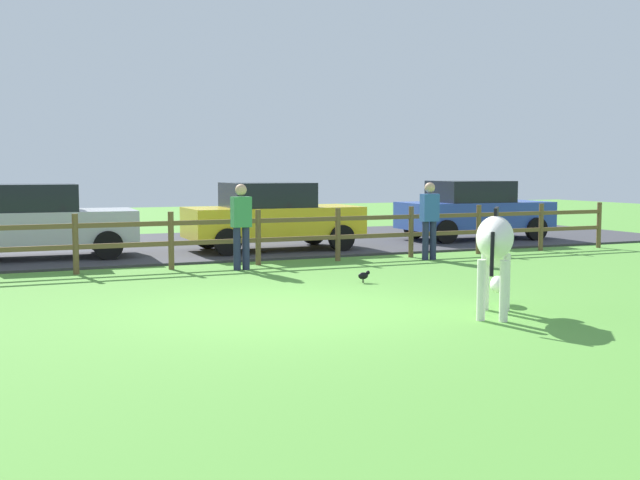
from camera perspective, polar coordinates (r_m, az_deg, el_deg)
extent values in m
plane|color=#549338|center=(10.89, -2.41, -5.05)|extent=(60.00, 60.00, 0.00)
cube|color=#38383D|center=(19.77, -12.20, -0.50)|extent=(28.00, 7.40, 0.05)
cylinder|color=brown|center=(15.15, -17.15, -0.28)|extent=(0.11, 0.11, 1.11)
cylinder|color=brown|center=(15.44, -10.65, -0.04)|extent=(0.11, 0.11, 1.11)
cylinder|color=brown|center=(15.93, -4.47, 0.18)|extent=(0.11, 0.11, 1.11)
cylinder|color=brown|center=(16.59, 1.29, 0.39)|extent=(0.11, 0.11, 1.11)
cylinder|color=brown|center=(17.40, 6.56, 0.58)|extent=(0.11, 0.11, 1.11)
cylinder|color=brown|center=(18.34, 11.32, 0.75)|extent=(0.11, 0.11, 1.11)
cylinder|color=brown|center=(19.40, 15.60, 0.90)|extent=(0.11, 0.11, 1.11)
cylinder|color=brown|center=(20.56, 19.41, 1.02)|extent=(0.11, 0.11, 1.11)
cube|color=brown|center=(15.45, -10.65, -0.25)|extent=(21.13, 0.06, 0.09)
cube|color=brown|center=(15.42, -10.67, 1.19)|extent=(21.13, 0.06, 0.09)
ellipsoid|color=white|center=(10.60, 12.46, 0.18)|extent=(1.15, 1.27, 0.56)
cylinder|color=white|center=(11.07, 11.77, -2.94)|extent=(0.11, 0.11, 0.78)
cylinder|color=white|center=(11.06, 13.22, -2.98)|extent=(0.11, 0.11, 0.78)
cylinder|color=white|center=(10.28, 11.51, -3.56)|extent=(0.11, 0.11, 0.78)
cylinder|color=white|center=(10.27, 13.07, -3.60)|extent=(0.11, 0.11, 0.78)
cylinder|color=white|center=(11.14, 12.57, -0.56)|extent=(0.56, 0.61, 0.51)
ellipsoid|color=white|center=(11.62, 12.61, -3.13)|extent=(0.43, 0.47, 0.24)
cube|color=black|center=(10.82, 12.56, 1.98)|extent=(0.38, 0.46, 0.12)
cylinder|color=black|center=(9.94, 12.26, -1.00)|extent=(0.16, 0.18, 0.54)
cylinder|color=black|center=(13.48, 3.08, -2.95)|extent=(0.01, 0.01, 0.06)
cylinder|color=black|center=(13.45, 3.15, -2.98)|extent=(0.01, 0.01, 0.06)
ellipsoid|color=black|center=(13.45, 3.12, -2.59)|extent=(0.18, 0.10, 0.12)
sphere|color=black|center=(13.49, 3.46, -2.35)|extent=(0.07, 0.07, 0.07)
cube|color=#B7BABF|center=(17.69, -19.64, 0.86)|extent=(4.07, 1.88, 0.70)
cube|color=black|center=(17.65, -20.19, 2.89)|extent=(1.97, 1.65, 0.56)
cylinder|color=black|center=(18.64, -15.53, 0.10)|extent=(0.61, 0.21, 0.60)
cylinder|color=black|center=(16.96, -14.97, -0.37)|extent=(0.61, 0.21, 0.60)
cube|color=#2D4CAD|center=(21.55, 11.06, 1.78)|extent=(4.08, 1.89, 0.70)
cube|color=black|center=(21.45, 10.75, 3.45)|extent=(1.97, 1.65, 0.56)
cylinder|color=black|center=(23.02, 12.78, 1.08)|extent=(0.61, 0.21, 0.60)
cylinder|color=black|center=(21.63, 15.27, 0.77)|extent=(0.61, 0.21, 0.60)
cylinder|color=black|center=(21.64, 6.82, 0.92)|extent=(0.61, 0.21, 0.60)
cylinder|color=black|center=(20.16, 9.06, 0.59)|extent=(0.61, 0.21, 0.60)
cube|color=yellow|center=(18.42, -3.37, 1.31)|extent=(4.02, 1.75, 0.70)
cube|color=black|center=(18.34, -3.82, 3.26)|extent=(1.92, 1.59, 0.56)
cylinder|color=black|center=(19.71, -0.49, 0.55)|extent=(0.60, 0.19, 0.60)
cylinder|color=black|center=(18.16, 1.56, 0.15)|extent=(0.60, 0.19, 0.60)
cylinder|color=black|center=(18.86, -8.09, 0.29)|extent=(0.60, 0.19, 0.60)
cylinder|color=black|center=(17.22, -6.65, -0.15)|extent=(0.60, 0.19, 0.60)
cylinder|color=#232847|center=(15.16, -5.98, -0.63)|extent=(0.14, 0.14, 0.82)
cylinder|color=#232847|center=(15.22, -5.34, -0.60)|extent=(0.14, 0.14, 0.82)
cube|color=#38844C|center=(15.14, -5.69, 2.02)|extent=(0.37, 0.23, 0.58)
sphere|color=tan|center=(15.12, -5.70, 3.61)|extent=(0.22, 0.22, 0.22)
cylinder|color=#232847|center=(16.93, 7.58, -0.05)|extent=(0.14, 0.14, 0.82)
cylinder|color=#232847|center=(17.01, 8.12, -0.03)|extent=(0.14, 0.14, 0.82)
cube|color=#2D569E|center=(16.92, 7.88, 2.32)|extent=(0.37, 0.24, 0.58)
sphere|color=tan|center=(16.91, 7.90, 3.74)|extent=(0.22, 0.22, 0.22)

